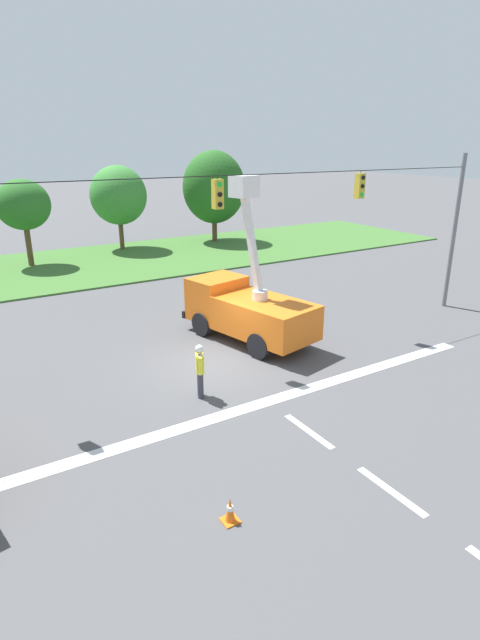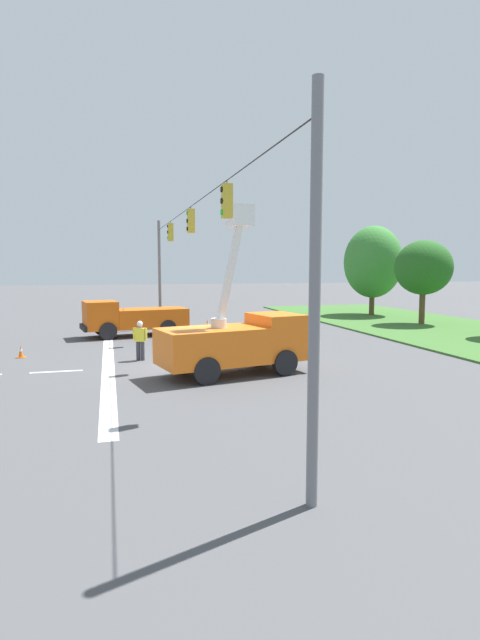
# 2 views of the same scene
# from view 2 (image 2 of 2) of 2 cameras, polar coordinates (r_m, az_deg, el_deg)

# --- Properties ---
(ground_plane) EXTENTS (200.00, 200.00, 0.00)m
(ground_plane) POSITION_cam_2_polar(r_m,az_deg,el_deg) (21.41, -5.56, -5.12)
(ground_plane) COLOR #4C4C4F
(lane_markings) EXTENTS (17.60, 15.25, 0.01)m
(lane_markings) POSITION_cam_2_polar(r_m,az_deg,el_deg) (21.21, -18.84, -5.52)
(lane_markings) COLOR silver
(lane_markings) RESTS_ON ground
(signal_gantry) EXTENTS (26.20, 0.33, 7.20)m
(signal_gantry) POSITION_cam_2_polar(r_m,az_deg,el_deg) (20.98, -5.68, 6.82)
(signal_gantry) COLOR slate
(signal_gantry) RESTS_ON ground
(tree_far_west) EXTENTS (5.25, 4.71, 7.58)m
(tree_far_west) POSITION_cam_2_polar(r_m,az_deg,el_deg) (43.71, 14.95, 6.42)
(tree_far_west) COLOR brown
(tree_far_west) RESTS_ON ground
(tree_west) EXTENTS (3.75, 4.11, 6.03)m
(tree_west) POSITION_cam_2_polar(r_m,az_deg,el_deg) (37.74, 20.24, 5.62)
(tree_west) COLOR brown
(tree_west) RESTS_ON ground
(utility_truck_bucket_lift) EXTENTS (3.50, 6.13, 6.48)m
(utility_truck_bucket_lift) POSITION_cam_2_polar(r_m,az_deg,el_deg) (19.26, -0.47, -2.20)
(utility_truck_bucket_lift) COLOR orange
(utility_truck_bucket_lift) RESTS_ON ground
(utility_truck_support_near) EXTENTS (3.27, 6.47, 2.15)m
(utility_truck_support_near) POSITION_cam_2_polar(r_m,az_deg,el_deg) (30.65, -12.25, 0.28)
(utility_truck_support_near) COLOR #D6560F
(utility_truck_support_near) RESTS_ON ground
(road_worker) EXTENTS (0.37, 0.61, 1.77)m
(road_worker) POSITION_cam_2_polar(r_m,az_deg,el_deg) (22.63, -11.35, -2.04)
(road_worker) COLOR #383842
(road_worker) RESTS_ON ground
(traffic_cone_mid_left) EXTENTS (0.36, 0.36, 0.79)m
(traffic_cone_mid_left) POSITION_cam_2_polar(r_m,az_deg,el_deg) (32.25, -3.74, -0.61)
(traffic_cone_mid_left) COLOR orange
(traffic_cone_mid_left) RESTS_ON ground
(traffic_cone_mid_right) EXTENTS (0.36, 0.36, 0.58)m
(traffic_cone_mid_right) POSITION_cam_2_polar(r_m,az_deg,el_deg) (25.03, -23.77, -3.34)
(traffic_cone_mid_right) COLOR orange
(traffic_cone_mid_right) RESTS_ON ground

